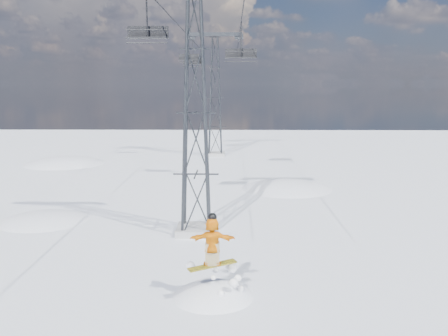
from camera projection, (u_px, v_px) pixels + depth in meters
The scene contains 9 objects.
ground at pixel (151, 311), 15.02m from camera, with size 120.00×120.00×0.00m, color white.
snow_terrain at pixel (137, 303), 37.63m from camera, with size 39.00×37.00×22.00m.
lift_tower_near at pixel (195, 114), 21.98m from camera, with size 5.20×1.80×11.43m.
lift_tower_far at pixel (215, 98), 46.63m from camera, with size 5.20×1.80×11.43m.
haul_cables at pixel (208, 20), 32.42m from camera, with size 4.46×51.00×0.06m.
lift_chair_near at pixel (148, 33), 22.43m from camera, with size 1.86×0.53×2.31m.
lift_chair_mid at pixel (241, 54), 33.48m from camera, with size 2.13×0.61×2.64m.
lift_chair_far at pixel (189, 57), 43.64m from camera, with size 1.81×0.52×2.25m.
lift_chair_extra at pixel (193, 62), 48.28m from camera, with size 1.99×0.57×2.46m.
Camera 1 is at (2.45, -14.05, 6.76)m, focal length 40.00 mm.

